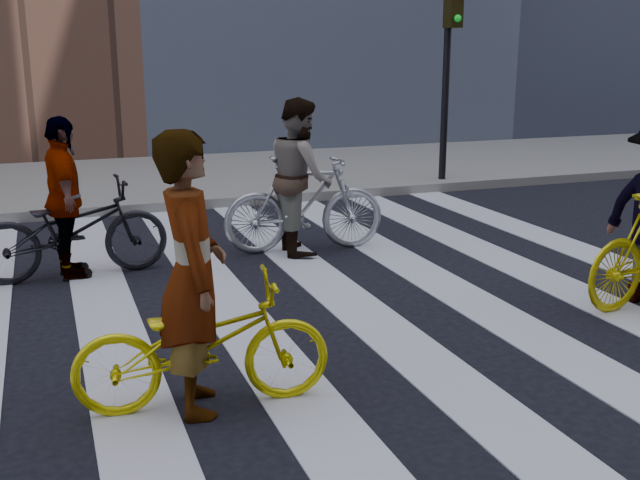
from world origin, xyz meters
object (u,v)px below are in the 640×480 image
rider_rear (65,199)px  bike_yellow_left (203,344)px  traffic_signal (449,53)px  rider_left (192,274)px  rider_mid (300,176)px  bike_silver_mid (304,204)px  bike_dark_rear (72,230)px

rider_rear → bike_yellow_left: bearing=-172.7°
traffic_signal → rider_left: 8.81m
bike_yellow_left → traffic_signal: bearing=-33.4°
rider_left → rider_rear: (-0.66, 3.40, -0.09)m
rider_mid → rider_rear: rider_mid is taller
bike_silver_mid → rider_mid: size_ratio=1.06×
traffic_signal → bike_yellow_left: traffic_signal is taller
bike_silver_mid → bike_yellow_left: bearing=157.1°
rider_mid → bike_yellow_left: bearing=157.7°
traffic_signal → rider_left: size_ratio=1.78×
rider_left → rider_rear: 3.46m
rider_rear → traffic_signal: bearing=-67.4°
rider_rear → bike_silver_mid: bearing=-91.3°
rider_rear → rider_left: bearing=-173.6°
bike_silver_mid → rider_left: bearing=156.4°
bike_silver_mid → rider_rear: 2.68m
bike_yellow_left → bike_dark_rear: bearing=17.7°
traffic_signal → rider_rear: traffic_signal is taller
bike_yellow_left → rider_left: bearing=96.7°
traffic_signal → bike_yellow_left: size_ratio=1.96×
traffic_signal → bike_yellow_left: 8.87m
bike_silver_mid → rider_left: rider_left is taller
bike_silver_mid → rider_left: (-2.00, -3.55, 0.36)m
bike_dark_rear → rider_mid: rider_mid is taller
bike_dark_rear → rider_rear: 0.33m
traffic_signal → rider_mid: traffic_signal is taller
bike_yellow_left → bike_silver_mid: bike_silver_mid is taller
rider_rear → bike_dark_rear: bearing=-94.6°
bike_silver_mid → rider_left: size_ratio=1.03×
bike_dark_rear → bike_yellow_left: bearing=-173.6°
bike_dark_rear → traffic_signal: bearing=-67.2°
traffic_signal → bike_silver_mid: traffic_signal is taller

